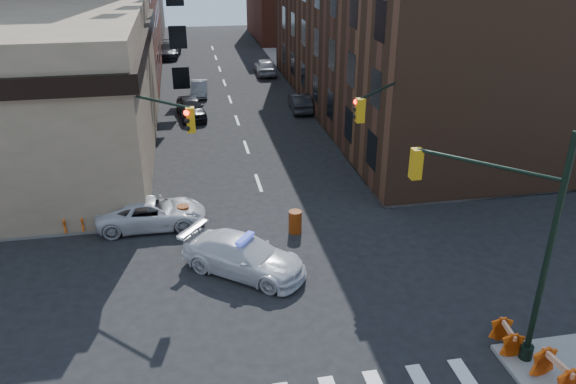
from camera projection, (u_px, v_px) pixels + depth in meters
name	position (u px, v px, depth m)	size (l,w,h in m)	color
ground	(291.00, 279.00, 23.41)	(140.00, 140.00, 0.00)	black
sidewalk_ne	(454.00, 75.00, 56.39)	(34.00, 54.50, 0.15)	gray
commercial_row_ne	(403.00, 21.00, 42.67)	(14.00, 34.00, 14.00)	#4F301F
signal_pole_se	(514.00, 232.00, 17.54)	(5.40, 5.27, 8.00)	black
signal_pole_nw	(142.00, 146.00, 25.36)	(3.58, 3.67, 8.00)	black
signal_pole_ne	(388.00, 131.00, 27.32)	(3.67, 3.58, 8.00)	black
tree_ne_near	(321.00, 60.00, 46.36)	(3.00, 3.00, 4.85)	black
tree_ne_far	(301.00, 43.00, 53.49)	(3.00, 3.00, 4.85)	black
police_car	(244.00, 256.00, 23.56)	(2.22, 5.47, 1.59)	silver
pickup	(152.00, 213.00, 27.30)	(2.40, 5.21, 1.45)	silver
parked_car_wnear	(191.00, 107.00, 43.37)	(1.90, 4.73, 1.61)	black
parked_car_wfar	(199.00, 88.00, 49.26)	(1.37, 3.92, 1.29)	gray
parked_car_wdeep	(169.00, 50.00, 64.19)	(2.32, 5.70, 1.65)	black
parked_car_enear	(300.00, 102.00, 45.06)	(1.48, 4.25, 1.40)	black
parked_car_efar	(265.00, 66.00, 56.54)	(1.91, 4.75, 1.62)	#999BA2
pedestrian_a	(105.00, 198.00, 28.17)	(0.61, 0.40, 1.69)	black
pedestrian_b	(58.00, 197.00, 28.31)	(0.83, 0.65, 1.71)	black
pedestrian_c	(49.00, 205.00, 27.34)	(1.06, 0.44, 1.81)	black
barrel_road	(295.00, 222.00, 26.81)	(0.62, 0.62, 1.11)	red
barrel_bank	(184.00, 215.00, 27.49)	(0.58, 0.58, 1.04)	red
barricade_se_a	(507.00, 337.00, 19.14)	(1.16, 0.58, 0.87)	#CA5C09
barricade_se_b	(555.00, 373.00, 17.49)	(1.36, 0.68, 1.02)	orange
barricade_nw_a	(75.00, 223.00, 26.69)	(1.07, 0.54, 0.80)	red
barricade_nw_b	(95.00, 220.00, 26.99)	(1.11, 0.56, 0.83)	orange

